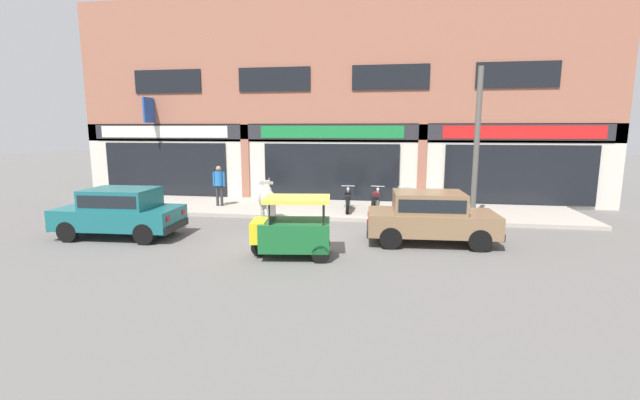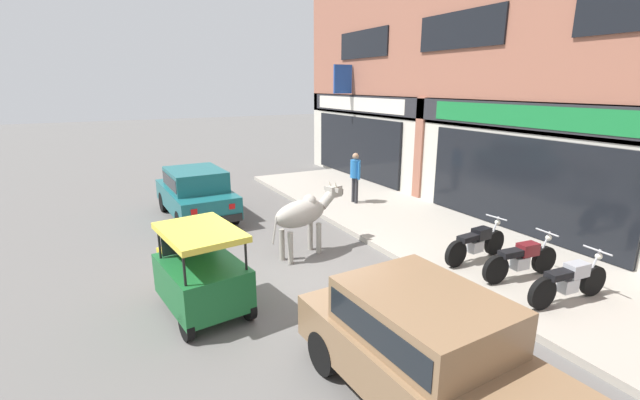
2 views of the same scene
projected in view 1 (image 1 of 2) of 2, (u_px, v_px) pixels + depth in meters
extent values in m
plane|color=#605E5B|center=(303.00, 236.00, 12.86)|extent=(90.00, 90.00, 0.00)
cube|color=#A8A093|center=(324.00, 209.00, 16.83)|extent=(19.00, 3.79, 0.13)
cube|color=#9E604C|center=(332.00, 68.00, 18.02)|extent=(23.00, 0.55, 6.14)
cube|color=beige|center=(332.00, 163.00, 18.68)|extent=(23.00, 0.55, 3.40)
cube|color=#28282D|center=(331.00, 132.00, 18.15)|extent=(22.08, 0.08, 0.64)
cube|color=black|center=(166.00, 169.00, 19.65)|extent=(5.83, 0.10, 2.40)
cube|color=silver|center=(163.00, 132.00, 19.35)|extent=(6.13, 0.05, 0.52)
cube|color=#9E604C|center=(245.00, 163.00, 19.00)|extent=(0.36, 0.12, 3.40)
cube|color=black|center=(331.00, 172.00, 18.42)|extent=(5.83, 0.10, 2.40)
cube|color=#197A38|center=(331.00, 132.00, 18.12)|extent=(6.13, 0.05, 0.52)
cube|color=#9E604C|center=(422.00, 165.00, 17.77)|extent=(0.36, 0.12, 3.40)
cube|color=black|center=(519.00, 175.00, 17.19)|extent=(5.83, 0.10, 2.40)
cube|color=red|center=(523.00, 132.00, 16.89)|extent=(6.13, 0.05, 0.52)
cube|color=black|center=(168.00, 81.00, 18.97)|extent=(3.13, 0.06, 1.00)
cube|color=black|center=(274.00, 79.00, 18.18)|extent=(3.13, 0.06, 1.00)
cube|color=black|center=(390.00, 77.00, 17.40)|extent=(3.13, 0.06, 1.00)
cube|color=black|center=(518.00, 75.00, 16.61)|extent=(3.13, 0.06, 1.00)
cube|color=#1E479E|center=(149.00, 110.00, 18.89)|extent=(0.08, 0.80, 1.10)
ellipsoid|color=#9E998E|center=(267.00, 199.00, 13.33)|extent=(0.91, 1.49, 0.60)
sphere|color=#9E998E|center=(267.00, 191.00, 13.56)|extent=(0.32, 0.32, 0.32)
cylinder|color=#9E998E|center=(263.00, 217.00, 13.84)|extent=(0.12, 0.12, 0.72)
cylinder|color=#9E998E|center=(271.00, 217.00, 13.88)|extent=(0.12, 0.12, 0.72)
cylinder|color=#9E998E|center=(263.00, 223.00, 12.99)|extent=(0.12, 0.12, 0.72)
cylinder|color=#9E998E|center=(272.00, 223.00, 13.03)|extent=(0.12, 0.12, 0.72)
cylinder|color=#9E998E|center=(266.00, 191.00, 14.10)|extent=(0.37, 0.52, 0.43)
cube|color=#9E998E|center=(266.00, 184.00, 14.33)|extent=(0.32, 0.41, 0.26)
cube|color=slate|center=(266.00, 185.00, 14.51)|extent=(0.19, 0.18, 0.14)
cone|color=beige|center=(263.00, 179.00, 14.25)|extent=(0.09, 0.13, 0.19)
cone|color=beige|center=(269.00, 179.00, 14.27)|extent=(0.09, 0.13, 0.19)
cube|color=#9E998E|center=(261.00, 183.00, 14.22)|extent=(0.15, 0.08, 0.10)
cube|color=#9E998E|center=(271.00, 183.00, 14.26)|extent=(0.15, 0.08, 0.10)
cylinder|color=#9E998E|center=(267.00, 210.00, 12.64)|extent=(0.09, 0.17, 0.60)
cylinder|color=black|center=(467.00, 228.00, 12.58)|extent=(0.61, 0.21, 0.60)
cylinder|color=black|center=(480.00, 241.00, 11.17)|extent=(0.61, 0.21, 0.60)
cylinder|color=black|center=(388.00, 226.00, 12.83)|extent=(0.61, 0.21, 0.60)
cylinder|color=black|center=(391.00, 238.00, 11.42)|extent=(0.61, 0.21, 0.60)
cube|color=#846647|center=(431.00, 222.00, 11.95)|extent=(3.58, 1.78, 0.60)
cube|color=#846647|center=(428.00, 202.00, 11.86)|extent=(1.97, 1.54, 0.56)
cube|color=black|center=(428.00, 202.00, 11.86)|extent=(1.82, 1.55, 0.35)
cube|color=black|center=(495.00, 232.00, 11.80)|extent=(0.20, 1.52, 0.20)
cube|color=black|center=(369.00, 228.00, 12.17)|extent=(0.20, 1.52, 0.20)
sphere|color=silver|center=(492.00, 218.00, 12.21)|extent=(0.14, 0.14, 0.14)
sphere|color=silver|center=(502.00, 225.00, 11.27)|extent=(0.14, 0.14, 0.14)
cube|color=red|center=(368.00, 214.00, 12.61)|extent=(0.04, 0.16, 0.14)
cube|color=red|center=(368.00, 221.00, 11.64)|extent=(0.04, 0.16, 0.14)
cylinder|color=black|center=(68.00, 232.00, 12.12)|extent=(0.61, 0.21, 0.60)
cylinder|color=black|center=(99.00, 221.00, 13.53)|extent=(0.61, 0.21, 0.60)
cylinder|color=black|center=(144.00, 234.00, 11.85)|extent=(0.61, 0.21, 0.60)
cylinder|color=black|center=(168.00, 223.00, 13.26)|extent=(0.61, 0.21, 0.60)
cube|color=#196066|center=(120.00, 217.00, 12.64)|extent=(3.57, 1.75, 0.60)
cube|color=#196066|center=(121.00, 198.00, 12.53)|extent=(1.96, 1.52, 0.56)
cube|color=black|center=(121.00, 198.00, 12.53)|extent=(1.81, 1.54, 0.35)
cube|color=black|center=(66.00, 223.00, 12.88)|extent=(0.19, 1.52, 0.20)
cube|color=black|center=(176.00, 226.00, 12.47)|extent=(0.19, 1.52, 0.20)
sphere|color=silver|center=(53.00, 216.00, 12.36)|extent=(0.14, 0.14, 0.14)
sphere|color=silver|center=(75.00, 210.00, 13.30)|extent=(0.14, 0.14, 0.14)
cube|color=red|center=(168.00, 219.00, 11.93)|extent=(0.04, 0.16, 0.14)
cube|color=red|center=(183.00, 212.00, 12.90)|extent=(0.04, 0.16, 0.14)
cylinder|color=black|center=(260.00, 248.00, 10.79)|extent=(0.45, 0.18, 0.44)
cylinder|color=black|center=(321.00, 254.00, 10.23)|extent=(0.45, 0.18, 0.44)
cylinder|color=black|center=(322.00, 243.00, 11.26)|extent=(0.45, 0.18, 0.44)
cube|color=#19602D|center=(295.00, 234.00, 10.70)|extent=(1.85, 1.38, 0.70)
cube|color=yellow|center=(259.00, 230.00, 10.71)|extent=(0.48, 0.91, 0.52)
cylinder|color=black|center=(269.00, 214.00, 10.13)|extent=(0.04, 0.04, 0.55)
cylinder|color=black|center=(275.00, 206.00, 11.10)|extent=(0.04, 0.04, 0.55)
cylinder|color=black|center=(323.00, 214.00, 10.10)|extent=(0.04, 0.04, 0.55)
cylinder|color=black|center=(324.00, 207.00, 11.07)|extent=(0.04, 0.04, 0.55)
cube|color=#DBCC42|center=(297.00, 199.00, 10.55)|extent=(1.75, 1.31, 0.10)
cube|color=black|center=(272.00, 210.00, 10.62)|extent=(0.16, 0.92, 0.50)
cylinder|color=black|center=(348.00, 201.00, 16.69)|extent=(0.15, 0.57, 0.56)
cylinder|color=black|center=(347.00, 206.00, 15.46)|extent=(0.15, 0.57, 0.56)
cube|color=#B2B5BA|center=(348.00, 202.00, 16.05)|extent=(0.23, 0.34, 0.24)
cube|color=black|center=(348.00, 195.00, 16.16)|extent=(0.27, 0.42, 0.24)
cube|color=black|center=(348.00, 197.00, 15.77)|extent=(0.26, 0.54, 0.12)
cylinder|color=#B2B5BA|center=(348.00, 193.00, 16.58)|extent=(0.06, 0.27, 0.59)
cylinder|color=#B2B5BA|center=(348.00, 186.00, 16.57)|extent=(0.52, 0.07, 0.03)
sphere|color=silver|center=(348.00, 189.00, 16.65)|extent=(0.12, 0.12, 0.12)
cylinder|color=#B2B5BA|center=(345.00, 206.00, 15.72)|extent=(0.10, 0.48, 0.06)
cylinder|color=black|center=(378.00, 201.00, 16.59)|extent=(0.15, 0.57, 0.56)
cylinder|color=black|center=(373.00, 207.00, 15.40)|extent=(0.15, 0.57, 0.56)
cube|color=#B2B5BA|center=(375.00, 203.00, 15.97)|extent=(0.23, 0.34, 0.24)
cube|color=maroon|center=(376.00, 195.00, 16.08)|extent=(0.27, 0.42, 0.24)
cube|color=black|center=(375.00, 197.00, 15.70)|extent=(0.27, 0.54, 0.12)
cylinder|color=#B2B5BA|center=(378.00, 194.00, 16.49)|extent=(0.06, 0.27, 0.59)
cylinder|color=#B2B5BA|center=(378.00, 186.00, 16.48)|extent=(0.52, 0.08, 0.03)
sphere|color=silver|center=(378.00, 189.00, 16.55)|extent=(0.12, 0.12, 0.12)
cylinder|color=#B2B5BA|center=(371.00, 206.00, 15.67)|extent=(0.10, 0.48, 0.06)
cylinder|color=black|center=(404.00, 202.00, 16.34)|extent=(0.14, 0.57, 0.56)
cylinder|color=black|center=(402.00, 208.00, 15.15)|extent=(0.14, 0.57, 0.56)
cube|color=#B2B5BA|center=(403.00, 204.00, 15.72)|extent=(0.22, 0.33, 0.24)
cube|color=#A8AAB2|center=(404.00, 196.00, 15.83)|extent=(0.27, 0.42, 0.24)
cube|color=black|center=(403.00, 198.00, 15.45)|extent=(0.26, 0.54, 0.12)
cylinder|color=#B2B5BA|center=(404.00, 195.00, 16.24)|extent=(0.06, 0.27, 0.59)
cylinder|color=#B2B5BA|center=(405.00, 187.00, 16.23)|extent=(0.52, 0.07, 0.03)
sphere|color=silver|center=(405.00, 190.00, 16.31)|extent=(0.12, 0.12, 0.12)
cylinder|color=#B2B5BA|center=(400.00, 208.00, 15.41)|extent=(0.10, 0.48, 0.06)
cylinder|color=#2D2D33|center=(217.00, 196.00, 17.08)|extent=(0.11, 0.11, 0.82)
cylinder|color=#2D2D33|center=(222.00, 196.00, 17.06)|extent=(0.11, 0.11, 0.82)
cylinder|color=#236BB7|center=(219.00, 179.00, 16.96)|extent=(0.32, 0.32, 0.56)
cylinder|color=#236BB7|center=(214.00, 179.00, 16.99)|extent=(0.08, 0.08, 0.56)
cylinder|color=#236BB7|center=(224.00, 179.00, 16.93)|extent=(0.08, 0.08, 0.56)
sphere|color=tan|center=(218.00, 168.00, 16.89)|extent=(0.20, 0.20, 0.20)
cylinder|color=#595651|center=(477.00, 145.00, 14.00)|extent=(0.18, 0.18, 5.03)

